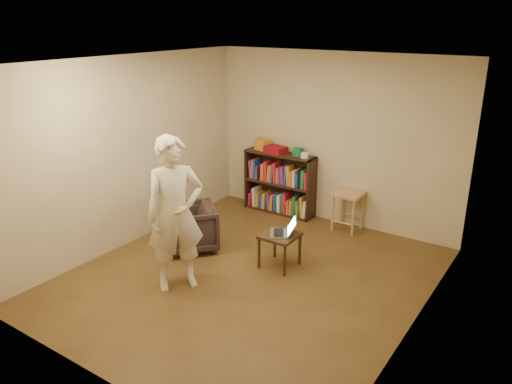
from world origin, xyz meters
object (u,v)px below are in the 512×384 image
Objects in this scene: bookshelf at (280,186)px; stool at (348,200)px; side_table at (280,240)px; laptop at (284,230)px; armchair at (190,228)px; person at (175,214)px.

bookshelf is 1.23m from stool.
laptop is (0.04, 0.03, 0.13)m from side_table.
bookshelf is 1.91m from laptop.
bookshelf reaches higher than stool.
laptop reaches higher than armchair.
armchair is 1.53× the size of side_table.
stool is 1.33× the size of side_table.
stool is 2.38m from armchair.
person is (-0.79, -1.13, 0.42)m from laptop.
stool is at bearing 141.62° from laptop.
laptop is at bearing -56.95° from bookshelf.
laptop is at bearing -0.89° from person.
stool is 1.34× the size of laptop.
laptop is 0.24× the size of person.
side_table is 0.14m from laptop.
bookshelf is at bearing 121.40° from side_table.
bookshelf is 2.66× the size of side_table.
person reaches higher than bookshelf.
armchair is at bearing -130.08° from stool.
laptop reaches higher than side_table.
stool is at bearing 13.91° from person.
side_table is 1.00× the size of laptop.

